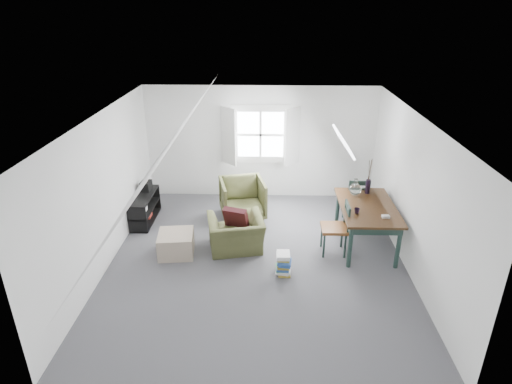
{
  "coord_description": "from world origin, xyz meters",
  "views": [
    {
      "loc": [
        0.17,
        -6.26,
        4.07
      ],
      "look_at": [
        -0.03,
        0.6,
        1.03
      ],
      "focal_mm": 30.0,
      "sensor_mm": 36.0,
      "label": 1
    }
  ],
  "objects_px": {
    "armchair_far": "(243,216)",
    "dining_table": "(367,211)",
    "armchair_near": "(236,249)",
    "dining_chair_near": "(336,227)",
    "media_shelf": "(144,210)",
    "dining_chair_far": "(356,200)",
    "ottoman": "(176,244)",
    "magazine_stack": "(284,264)"
  },
  "relations": [
    {
      "from": "armchair_near",
      "to": "dining_chair_near",
      "type": "relative_size",
      "value": 1.0
    },
    {
      "from": "armchair_near",
      "to": "dining_chair_near",
      "type": "bearing_deg",
      "value": 166.82
    },
    {
      "from": "dining_table",
      "to": "dining_chair_near",
      "type": "relative_size",
      "value": 1.67
    },
    {
      "from": "magazine_stack",
      "to": "armchair_far",
      "type": "bearing_deg",
      "value": 111.16
    },
    {
      "from": "dining_chair_near",
      "to": "media_shelf",
      "type": "distance_m",
      "value": 3.84
    },
    {
      "from": "dining_table",
      "to": "media_shelf",
      "type": "xyz_separation_m",
      "value": [
        -4.25,
        0.81,
        -0.44
      ]
    },
    {
      "from": "media_shelf",
      "to": "armchair_far",
      "type": "bearing_deg",
      "value": 10.06
    },
    {
      "from": "armchair_near",
      "to": "magazine_stack",
      "type": "xyz_separation_m",
      "value": [
        0.83,
        -0.74,
        0.19
      ]
    },
    {
      "from": "ottoman",
      "to": "dining_chair_far",
      "type": "distance_m",
      "value": 3.59
    },
    {
      "from": "armchair_far",
      "to": "dining_chair_far",
      "type": "xyz_separation_m",
      "value": [
        2.26,
        -0.21,
        0.51
      ]
    },
    {
      "from": "media_shelf",
      "to": "dining_chair_near",
      "type": "bearing_deg",
      "value": -14.07
    },
    {
      "from": "dining_table",
      "to": "magazine_stack",
      "type": "height_order",
      "value": "dining_table"
    },
    {
      "from": "ottoman",
      "to": "dining_table",
      "type": "bearing_deg",
      "value": 6.66
    },
    {
      "from": "ottoman",
      "to": "magazine_stack",
      "type": "bearing_deg",
      "value": -16.47
    },
    {
      "from": "dining_table",
      "to": "dining_chair_far",
      "type": "relative_size",
      "value": 1.62
    },
    {
      "from": "armchair_near",
      "to": "magazine_stack",
      "type": "height_order",
      "value": "magazine_stack"
    },
    {
      "from": "armchair_far",
      "to": "dining_chair_far",
      "type": "relative_size",
      "value": 0.9
    },
    {
      "from": "dining_chair_near",
      "to": "dining_table",
      "type": "bearing_deg",
      "value": 111.87
    },
    {
      "from": "armchair_far",
      "to": "ottoman",
      "type": "bearing_deg",
      "value": -139.41
    },
    {
      "from": "magazine_stack",
      "to": "ottoman",
      "type": "bearing_deg",
      "value": 163.53
    },
    {
      "from": "dining_table",
      "to": "ottoman",
      "type": "bearing_deg",
      "value": -168.36
    },
    {
      "from": "dining_chair_near",
      "to": "media_shelf",
      "type": "relative_size",
      "value": 0.87
    },
    {
      "from": "armchair_near",
      "to": "dining_table",
      "type": "distance_m",
      "value": 2.44
    },
    {
      "from": "ottoman",
      "to": "dining_chair_far",
      "type": "relative_size",
      "value": 0.61
    },
    {
      "from": "ottoman",
      "to": "magazine_stack",
      "type": "xyz_separation_m",
      "value": [
        1.87,
        -0.55,
        -0.01
      ]
    },
    {
      "from": "ottoman",
      "to": "dining_table",
      "type": "height_order",
      "value": "dining_table"
    },
    {
      "from": "ottoman",
      "to": "media_shelf",
      "type": "relative_size",
      "value": 0.55
    },
    {
      "from": "armchair_near",
      "to": "ottoman",
      "type": "bearing_deg",
      "value": -1.48
    },
    {
      "from": "armchair_near",
      "to": "dining_chair_far",
      "type": "distance_m",
      "value": 2.6
    },
    {
      "from": "armchair_far",
      "to": "dining_table",
      "type": "relative_size",
      "value": 0.56
    },
    {
      "from": "armchair_near",
      "to": "dining_table",
      "type": "xyz_separation_m",
      "value": [
        2.33,
        0.21,
        0.69
      ]
    },
    {
      "from": "dining_table",
      "to": "dining_chair_near",
      "type": "bearing_deg",
      "value": -150.48
    },
    {
      "from": "dining_chair_far",
      "to": "dining_chair_near",
      "type": "relative_size",
      "value": 1.03
    },
    {
      "from": "armchair_near",
      "to": "media_shelf",
      "type": "bearing_deg",
      "value": -39.52
    },
    {
      "from": "dining_table",
      "to": "armchair_near",
      "type": "bearing_deg",
      "value": -169.92
    },
    {
      "from": "dining_chair_far",
      "to": "dining_chair_near",
      "type": "xyz_separation_m",
      "value": [
        -0.55,
        -1.13,
        -0.02
      ]
    },
    {
      "from": "dining_chair_far",
      "to": "dining_table",
      "type": "bearing_deg",
      "value": 86.39
    },
    {
      "from": "media_shelf",
      "to": "magazine_stack",
      "type": "bearing_deg",
      "value": -30.44
    },
    {
      "from": "armchair_near",
      "to": "dining_table",
      "type": "relative_size",
      "value": 0.6
    },
    {
      "from": "dining_chair_near",
      "to": "media_shelf",
      "type": "xyz_separation_m",
      "value": [
        -3.68,
        1.07,
        -0.24
      ]
    },
    {
      "from": "dining_chair_near",
      "to": "magazine_stack",
      "type": "height_order",
      "value": "dining_chair_near"
    },
    {
      "from": "dining_chair_far",
      "to": "media_shelf",
      "type": "height_order",
      "value": "dining_chair_far"
    }
  ]
}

